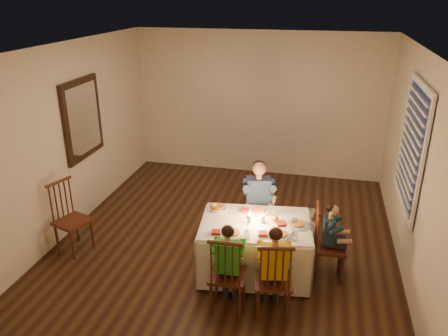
% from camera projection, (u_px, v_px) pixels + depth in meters
% --- Properties ---
extents(ground, '(5.00, 5.00, 0.00)m').
position_uv_depth(ground, '(228.00, 238.00, 6.11)').
color(ground, black).
rests_on(ground, ground).
extents(wall_left, '(0.02, 5.00, 2.60)m').
position_uv_depth(wall_left, '(71.00, 138.00, 6.09)').
color(wall_left, beige).
rests_on(wall_left, ground).
extents(wall_right, '(0.02, 5.00, 2.60)m').
position_uv_depth(wall_right, '(414.00, 166.00, 5.15)').
color(wall_right, beige).
rests_on(wall_right, ground).
extents(wall_back, '(4.50, 0.02, 2.60)m').
position_uv_depth(wall_back, '(258.00, 105.00, 7.87)').
color(wall_back, beige).
rests_on(wall_back, ground).
extents(ceiling, '(5.00, 5.00, 0.00)m').
position_uv_depth(ceiling, '(228.00, 47.00, 5.13)').
color(ceiling, white).
rests_on(ceiling, wall_back).
extents(dining_table, '(1.42, 1.10, 0.65)m').
position_uv_depth(dining_table, '(255.00, 237.00, 5.21)').
color(dining_table, silver).
rests_on(dining_table, ground).
extents(chair_adult, '(0.45, 0.44, 0.93)m').
position_uv_depth(chair_adult, '(257.00, 242.00, 6.02)').
color(chair_adult, '#3A160F').
rests_on(chair_adult, ground).
extents(chair_near_left, '(0.40, 0.38, 0.93)m').
position_uv_depth(chair_near_left, '(228.00, 307.00, 4.79)').
color(chair_near_left, '#3A160F').
rests_on(chair_near_left, ground).
extents(chair_near_right, '(0.44, 0.43, 0.93)m').
position_uv_depth(chair_near_right, '(272.00, 312.00, 4.70)').
color(chair_near_right, '#3A160F').
rests_on(chair_near_right, ground).
extents(chair_end, '(0.39, 0.40, 0.93)m').
position_uv_depth(chair_end, '(327.00, 276.00, 5.31)').
color(chair_end, '#3A160F').
rests_on(chair_end, ground).
extents(chair_extra, '(0.50, 0.51, 0.98)m').
position_uv_depth(chair_extra, '(77.00, 250.00, 5.83)').
color(chair_extra, '#3A160F').
rests_on(chair_extra, ground).
extents(adult, '(0.50, 0.47, 1.19)m').
position_uv_depth(adult, '(257.00, 242.00, 6.02)').
color(adult, navy).
rests_on(adult, ground).
extents(child_green, '(0.35, 0.32, 1.03)m').
position_uv_depth(child_green, '(228.00, 307.00, 4.79)').
color(child_green, green).
rests_on(child_green, ground).
extents(child_yellow, '(0.40, 0.38, 1.06)m').
position_uv_depth(child_yellow, '(272.00, 312.00, 4.70)').
color(child_yellow, gold).
rests_on(child_yellow, ground).
extents(child_teal, '(0.29, 0.31, 0.96)m').
position_uv_depth(child_teal, '(327.00, 276.00, 5.31)').
color(child_teal, '#192E3F').
rests_on(child_teal, ground).
extents(setting_adult, '(0.29, 0.29, 0.02)m').
position_uv_depth(setting_adult, '(259.00, 211.00, 5.38)').
color(setting_adult, silver).
rests_on(setting_adult, dining_table).
extents(setting_green, '(0.29, 0.29, 0.02)m').
position_uv_depth(setting_green, '(232.00, 233.00, 4.89)').
color(setting_green, silver).
rests_on(setting_green, dining_table).
extents(setting_yellow, '(0.29, 0.29, 0.02)m').
position_uv_depth(setting_yellow, '(279.00, 235.00, 4.86)').
color(setting_yellow, silver).
rests_on(setting_yellow, dining_table).
extents(setting_teal, '(0.29, 0.29, 0.02)m').
position_uv_depth(setting_teal, '(297.00, 225.00, 5.07)').
color(setting_teal, silver).
rests_on(setting_teal, dining_table).
extents(candle_left, '(0.06, 0.06, 0.10)m').
position_uv_depth(candle_left, '(249.00, 218.00, 5.13)').
color(candle_left, white).
rests_on(candle_left, dining_table).
extents(candle_right, '(0.06, 0.06, 0.10)m').
position_uv_depth(candle_right, '(263.00, 219.00, 5.11)').
color(candle_right, white).
rests_on(candle_right, dining_table).
extents(squash, '(0.09, 0.09, 0.09)m').
position_uv_depth(squash, '(214.00, 206.00, 5.43)').
color(squash, yellow).
rests_on(squash, dining_table).
extents(orange_fruit, '(0.08, 0.08, 0.08)m').
position_uv_depth(orange_fruit, '(275.00, 219.00, 5.14)').
color(orange_fruit, orange).
rests_on(orange_fruit, dining_table).
extents(serving_bowl, '(0.26, 0.26, 0.05)m').
position_uv_depth(serving_bowl, '(218.00, 209.00, 5.41)').
color(serving_bowl, silver).
rests_on(serving_bowl, dining_table).
extents(wall_mirror, '(0.06, 0.95, 1.15)m').
position_uv_depth(wall_mirror, '(83.00, 119.00, 6.28)').
color(wall_mirror, black).
rests_on(wall_mirror, wall_left).
extents(window_blinds, '(0.07, 1.34, 1.54)m').
position_uv_depth(window_blinds, '(411.00, 147.00, 5.17)').
color(window_blinds, '#0D1936').
rests_on(window_blinds, wall_right).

